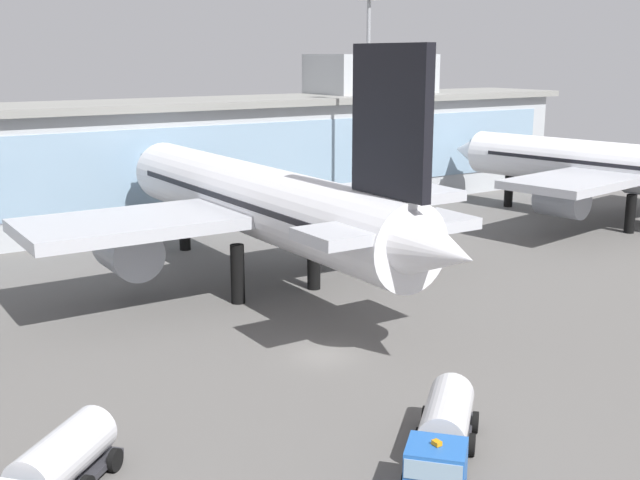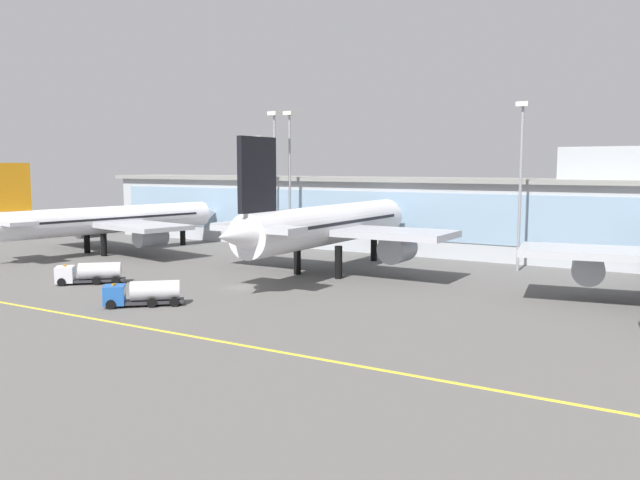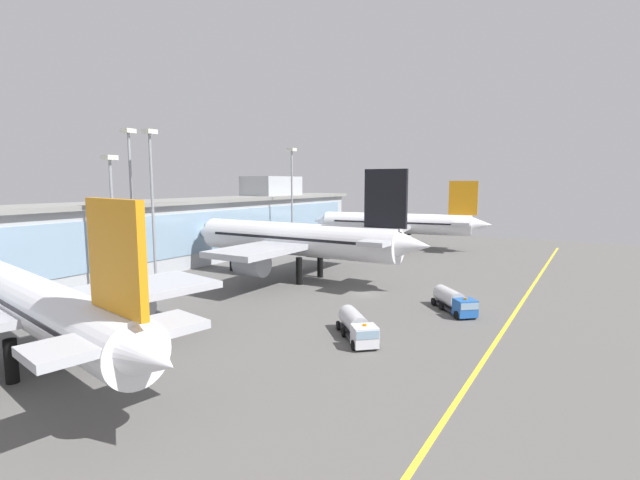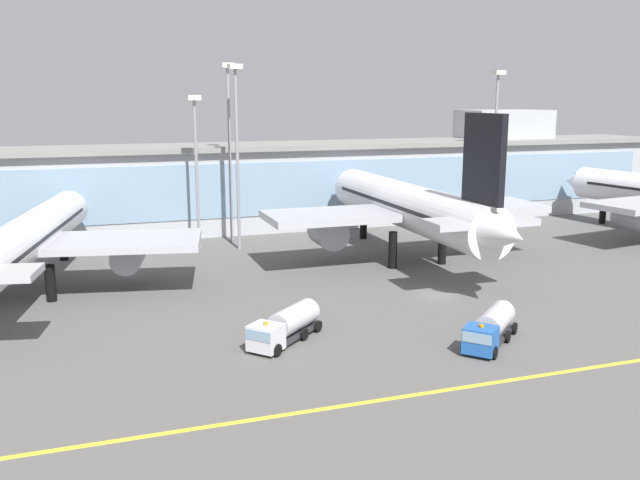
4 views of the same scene
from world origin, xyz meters
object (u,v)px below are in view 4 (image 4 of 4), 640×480
object	(u,v)px
baggage_tug_near	(284,326)
airliner_near_right	(409,207)
apron_light_mast_west	(196,148)
apron_light_mast_far_east	(495,128)
apron_light_mast_centre	(229,129)
airliner_near_left	(26,241)
fuel_tanker_truck	(490,328)
apron_light_mast_east	(237,132)

from	to	relation	value
baggage_tug_near	airliner_near_right	bearing A→B (deg)	-176.67
airliner_near_right	apron_light_mast_west	size ratio (longest dim) A/B	2.30
apron_light_mast_west	apron_light_mast_far_east	world-z (taller)	apron_light_mast_far_east
apron_light_mast_centre	airliner_near_right	bearing A→B (deg)	-44.54
apron_light_mast_west	apron_light_mast_centre	distance (m)	6.32
airliner_near_left	fuel_tanker_truck	size ratio (longest dim) A/B	6.04
airliner_near_left	apron_light_mast_centre	xyz separation A→B (m)	(26.81, 20.19, 10.85)
apron_light_mast_west	apron_light_mast_east	bearing A→B (deg)	-26.58
apron_light_mast_west	airliner_near_left	bearing A→B (deg)	-140.33
baggage_tug_near	apron_light_mast_west	xyz separation A→B (m)	(-1.02, 41.47, 12.90)
airliner_near_left	apron_light_mast_east	size ratio (longest dim) A/B	1.94
apron_light_mast_east	apron_light_mast_west	bearing A→B (deg)	153.42
airliner_near_right	fuel_tanker_truck	distance (m)	32.11
fuel_tanker_truck	apron_light_mast_east	bearing A→B (deg)	-116.50
airliner_near_right	apron_light_mast_east	world-z (taller)	apron_light_mast_east
baggage_tug_near	apron_light_mast_centre	world-z (taller)	apron_light_mast_centre
fuel_tanker_truck	apron_light_mast_far_east	world-z (taller)	apron_light_mast_far_east
airliner_near_left	baggage_tug_near	bearing A→B (deg)	-125.44
airliner_near_left	apron_light_mast_far_east	size ratio (longest dim) A/B	1.96
baggage_tug_near	apron_light_mast_west	world-z (taller)	apron_light_mast_west
airliner_near_left	fuel_tanker_truck	distance (m)	49.81
apron_light_mast_west	apron_light_mast_east	size ratio (longest dim) A/B	0.84
apron_light_mast_west	baggage_tug_near	bearing A→B (deg)	-88.60
baggage_tug_near	apron_light_mast_west	distance (m)	43.44
airliner_near_right	baggage_tug_near	world-z (taller)	airliner_near_right
fuel_tanker_truck	apron_light_mast_far_east	bearing A→B (deg)	-164.94
airliner_near_left	apron_light_mast_west	world-z (taller)	apron_light_mast_west
apron_light_mast_far_east	fuel_tanker_truck	bearing A→B (deg)	-122.84
fuel_tanker_truck	apron_light_mast_far_east	xyz separation A→B (m)	(31.00, 48.03, 15.10)
airliner_near_left	apron_light_mast_centre	distance (m)	35.28
airliner_near_right	apron_light_mast_centre	bearing A→B (deg)	45.65
baggage_tug_near	apron_light_mast_centre	bearing A→B (deg)	-137.67
apron_light_mast_east	apron_light_mast_far_east	xyz separation A→B (m)	(43.61, 2.83, -0.10)
baggage_tug_near	apron_light_mast_far_east	size ratio (longest dim) A/B	0.32
fuel_tanker_truck	apron_light_mast_centre	bearing A→B (deg)	-117.95
airliner_near_right	apron_light_mast_centre	size ratio (longest dim) A/B	1.90
airliner_near_right	airliner_near_left	bearing A→B (deg)	91.12
fuel_tanker_truck	apron_light_mast_west	world-z (taller)	apron_light_mast_west
fuel_tanker_truck	apron_light_mast_west	xyz separation A→B (m)	(-17.96, 47.87, 12.90)
apron_light_mast_west	apron_light_mast_far_east	xyz separation A→B (m)	(48.96, 0.16, 2.20)
airliner_near_right	apron_light_mast_far_east	world-z (taller)	apron_light_mast_far_east
baggage_tug_near	airliner_near_left	bearing A→B (deg)	-88.44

